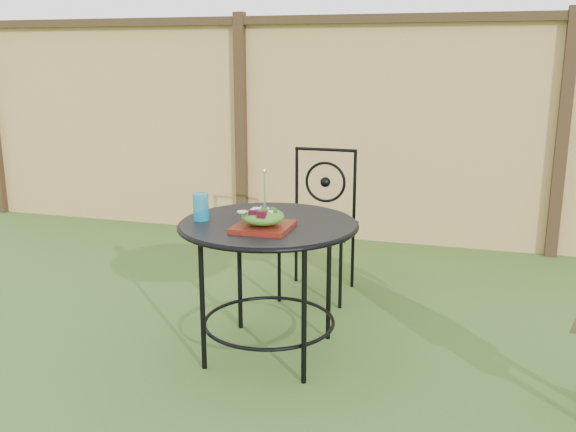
# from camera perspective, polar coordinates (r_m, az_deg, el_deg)

# --- Properties ---
(ground) EXTENTS (60.00, 60.00, 0.00)m
(ground) POSITION_cam_1_polar(r_m,az_deg,el_deg) (3.54, 3.81, -11.89)
(ground) COLOR #224516
(ground) RESTS_ON ground
(fence) EXTENTS (8.00, 0.12, 1.90)m
(fence) POSITION_cam_1_polar(r_m,az_deg,el_deg) (5.38, 9.19, 7.52)
(fence) COLOR #E8BC72
(fence) RESTS_ON ground
(patio_table) EXTENTS (0.92, 0.92, 0.72)m
(patio_table) POSITION_cam_1_polar(r_m,az_deg,el_deg) (3.30, -1.75, -2.86)
(patio_table) COLOR black
(patio_table) RESTS_ON ground
(patio_chair) EXTENTS (0.46, 0.46, 0.95)m
(patio_chair) POSITION_cam_1_polar(r_m,az_deg,el_deg) (4.22, 2.82, -0.25)
(patio_chair) COLOR black
(patio_chair) RESTS_ON ground
(salad_plate) EXTENTS (0.27, 0.27, 0.02)m
(salad_plate) POSITION_cam_1_polar(r_m,az_deg,el_deg) (3.13, -2.24, -0.98)
(salad_plate) COLOR #3F0B09
(salad_plate) RESTS_ON patio_table
(salad) EXTENTS (0.21, 0.21, 0.08)m
(salad) POSITION_cam_1_polar(r_m,az_deg,el_deg) (3.11, -2.25, -0.05)
(salad) COLOR #235614
(salad) RESTS_ON salad_plate
(fork) EXTENTS (0.01, 0.01, 0.18)m
(fork) POSITION_cam_1_polar(r_m,az_deg,el_deg) (3.08, -2.10, 2.28)
(fork) COLOR silver
(fork) RESTS_ON salad
(drinking_glass) EXTENTS (0.08, 0.08, 0.14)m
(drinking_glass) POSITION_cam_1_polar(r_m,az_deg,el_deg) (3.32, -7.75, 0.82)
(drinking_glass) COLOR #0D7398
(drinking_glass) RESTS_ON patio_table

